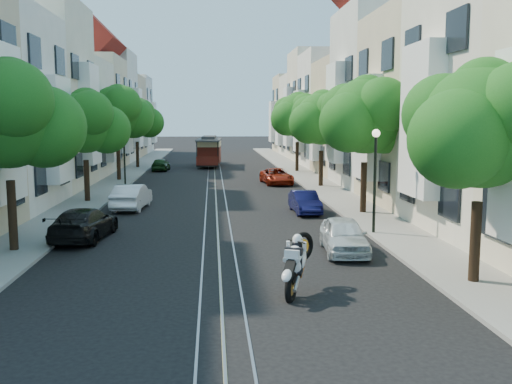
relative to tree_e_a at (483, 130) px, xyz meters
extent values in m
plane|color=black|center=(-7.26, 31.02, -4.40)|extent=(200.00, 200.00, 0.00)
cube|color=gray|center=(-0.01, 31.02, -4.34)|extent=(2.50, 80.00, 0.12)
cube|color=gray|center=(-14.51, 31.02, -4.34)|extent=(2.50, 80.00, 0.12)
cube|color=gray|center=(-7.81, 31.02, -4.39)|extent=(0.06, 80.00, 0.02)
cube|color=gray|center=(-7.26, 31.02, -4.39)|extent=(0.06, 80.00, 0.02)
cube|color=gray|center=(-6.71, 31.02, -4.39)|extent=(0.06, 80.00, 0.02)
cube|color=tan|center=(-7.26, 31.02, -4.40)|extent=(0.08, 80.00, 0.01)
cube|color=white|center=(0.94, 7.02, 0.22)|extent=(0.90, 3.04, 6.05)
cube|color=beige|center=(4.74, 15.02, 0.60)|extent=(7.00, 8.00, 10.00)
cube|color=white|center=(0.94, 15.02, -0.20)|extent=(0.90, 3.04, 5.50)
cube|color=silver|center=(4.74, 23.02, 1.60)|extent=(7.00, 8.00, 12.00)
cube|color=white|center=(0.94, 23.02, 0.64)|extent=(0.90, 3.04, 6.60)
cube|color=#C6B28C|center=(4.74, 31.02, 0.10)|extent=(7.00, 8.00, 9.00)
cube|color=white|center=(0.94, 31.02, -0.62)|extent=(0.90, 3.04, 4.95)
cube|color=white|center=(4.74, 39.02, 0.85)|extent=(7.00, 8.00, 10.50)
cube|color=white|center=(0.94, 39.02, 0.01)|extent=(0.90, 3.04, 5.78)
cube|color=beige|center=(4.74, 47.02, 1.35)|extent=(7.00, 8.00, 11.50)
cube|color=white|center=(0.94, 47.02, 0.43)|extent=(0.90, 3.04, 6.32)
cube|color=silver|center=(4.74, 55.02, 0.35)|extent=(7.00, 8.00, 9.50)
cube|color=white|center=(0.94, 55.02, -0.41)|extent=(0.90, 3.04, 5.23)
cube|color=beige|center=(4.74, 63.02, 0.60)|extent=(7.00, 8.00, 10.00)
cube|color=white|center=(0.94, 63.02, -0.20)|extent=(0.90, 3.04, 5.50)
cube|color=white|center=(-15.46, 15.02, -0.28)|extent=(0.90, 3.04, 5.39)
cube|color=beige|center=(-19.26, 23.02, 1.48)|extent=(7.00, 8.00, 11.76)
cube|color=white|center=(-15.46, 23.02, 0.54)|extent=(0.90, 3.04, 6.47)
cube|color=silver|center=(-19.26, 31.02, 0.01)|extent=(7.00, 8.00, 8.82)
cube|color=white|center=(-15.46, 31.02, -0.69)|extent=(0.90, 3.04, 4.85)
cube|color=beige|center=(-19.26, 39.02, 0.75)|extent=(7.00, 8.00, 10.29)
cube|color=white|center=(-15.46, 39.02, -0.08)|extent=(0.90, 3.04, 5.66)
cube|color=silver|center=(-19.26, 47.02, 1.24)|extent=(7.00, 8.00, 11.27)
cube|color=white|center=(-15.46, 47.02, 0.34)|extent=(0.90, 3.04, 6.20)
cube|color=#C6B28C|center=(-19.26, 55.02, 0.26)|extent=(7.00, 8.00, 9.31)
cube|color=white|center=(-15.46, 55.02, -0.49)|extent=(0.90, 3.04, 5.12)
cube|color=white|center=(-19.26, 63.02, 0.50)|extent=(7.00, 8.00, 9.80)
cube|color=white|center=(-15.46, 63.02, -0.28)|extent=(0.90, 3.04, 5.39)
cylinder|color=black|center=(-0.06, 0.02, -3.14)|extent=(0.30, 0.30, 2.27)
sphere|color=#134A12|center=(-0.06, 0.02, 0.08)|extent=(3.38, 3.38, 3.38)
sphere|color=#134A12|center=(1.04, 0.52, -0.32)|extent=(2.70, 2.70, 2.70)
sphere|color=#134A12|center=(-1.01, -0.68, -0.22)|extent=(2.64, 2.64, 2.64)
sphere|color=#134A12|center=(0.04, 0.12, 0.98)|extent=(2.03, 2.03, 2.03)
cylinder|color=black|center=(-0.06, 12.02, -3.05)|extent=(0.30, 0.30, 2.45)
sphere|color=#134A12|center=(-0.06, 12.02, 0.41)|extent=(3.64, 3.64, 3.64)
sphere|color=#134A12|center=(1.04, 12.52, 0.01)|extent=(2.91, 2.91, 2.91)
sphere|color=#134A12|center=(-1.01, 11.32, 0.11)|extent=(2.84, 2.84, 2.84)
sphere|color=#134A12|center=(0.04, 12.12, 1.31)|extent=(2.18, 2.18, 2.18)
cylinder|color=black|center=(-0.06, 23.02, -3.09)|extent=(0.30, 0.30, 2.38)
sphere|color=#134A12|center=(-0.06, 23.02, 0.28)|extent=(3.54, 3.54, 3.54)
sphere|color=#134A12|center=(1.04, 23.52, -0.12)|extent=(2.83, 2.83, 2.83)
sphere|color=#134A12|center=(-1.01, 22.32, -0.02)|extent=(2.76, 2.76, 2.76)
sphere|color=#134A12|center=(0.04, 23.12, 1.18)|extent=(2.12, 2.12, 2.12)
cylinder|color=black|center=(-0.06, 34.02, -3.02)|extent=(0.30, 0.30, 2.52)
sphere|color=#134A12|center=(-0.06, 34.02, 0.55)|extent=(3.74, 3.74, 3.74)
sphere|color=#134A12|center=(1.04, 34.52, 0.15)|extent=(3.00, 3.00, 3.00)
sphere|color=#134A12|center=(-1.01, 33.32, 0.25)|extent=(2.92, 2.92, 2.92)
sphere|color=#134A12|center=(0.04, 34.12, 1.45)|extent=(2.25, 2.25, 2.25)
cylinder|color=black|center=(-14.46, 5.02, -3.05)|extent=(0.30, 0.30, 2.45)
sphere|color=#134A12|center=(-14.46, 5.02, 0.41)|extent=(3.64, 3.64, 3.64)
sphere|color=#134A12|center=(-13.36, 5.52, 0.01)|extent=(2.91, 2.91, 2.91)
sphere|color=#134A12|center=(-14.36, 5.12, 1.31)|extent=(2.18, 2.18, 2.18)
cylinder|color=black|center=(-14.46, 17.02, -3.14)|extent=(0.30, 0.30, 2.27)
sphere|color=#134A12|center=(-14.46, 17.02, 0.08)|extent=(3.38, 3.38, 3.38)
sphere|color=#134A12|center=(-13.36, 17.52, -0.32)|extent=(2.70, 2.70, 2.70)
sphere|color=#134A12|center=(-15.41, 16.32, -0.22)|extent=(2.64, 2.64, 2.64)
sphere|color=#134A12|center=(-14.36, 17.12, 0.98)|extent=(2.03, 2.03, 2.03)
cylinder|color=black|center=(-14.46, 28.02, -2.97)|extent=(0.30, 0.30, 2.62)
sphere|color=#134A12|center=(-14.46, 28.02, 0.75)|extent=(3.90, 3.90, 3.90)
sphere|color=#134A12|center=(-13.36, 28.52, 0.35)|extent=(3.12, 3.12, 3.12)
sphere|color=#134A12|center=(-15.41, 27.32, 0.45)|extent=(3.04, 3.04, 3.04)
sphere|color=#134A12|center=(-14.36, 28.12, 1.65)|extent=(2.34, 2.34, 2.34)
cylinder|color=black|center=(-14.46, 39.02, -3.09)|extent=(0.30, 0.30, 2.38)
sphere|color=#134A12|center=(-14.46, 39.02, 0.28)|extent=(3.54, 3.54, 3.54)
sphere|color=#134A12|center=(-13.36, 39.52, -0.12)|extent=(2.83, 2.83, 2.83)
sphere|color=#134A12|center=(-15.41, 38.32, -0.02)|extent=(2.76, 2.76, 2.76)
sphere|color=#134A12|center=(-14.36, 39.12, 1.18)|extent=(2.12, 2.12, 2.12)
cylinder|color=black|center=(-0.96, 7.02, -2.28)|extent=(0.12, 0.12, 4.00)
sphere|color=#FFF2CC|center=(-0.96, 7.02, -0.28)|extent=(0.32, 0.32, 0.32)
cylinder|color=black|center=(-13.56, 25.02, -2.28)|extent=(0.12, 0.12, 4.00)
sphere|color=#FFF2CC|center=(-13.56, 25.02, -0.28)|extent=(0.32, 0.32, 0.32)
torus|color=black|center=(-5.45, -0.98, -4.05)|extent=(0.47, 0.87, 0.87)
torus|color=black|center=(-4.94, 0.33, -3.27)|extent=(0.74, 0.65, 0.84)
ellipsoid|color=silver|center=(-5.22, -0.38, -3.46)|extent=(0.90, 1.28, 1.02)
ellipsoid|color=silver|center=(-5.32, -0.65, -3.24)|extent=(0.63, 0.76, 0.58)
cube|color=black|center=(-5.49, -1.09, -3.47)|extent=(0.45, 0.66, 0.42)
cube|color=silver|center=(-5.33, -0.68, -3.22)|extent=(0.59, 0.73, 0.29)
sphere|color=black|center=(-5.20, -0.33, -3.09)|extent=(0.30, 0.30, 0.30)
cube|color=black|center=(-7.73, 40.55, -4.00)|extent=(2.39, 7.15, 0.26)
cube|color=#49120C|center=(-7.73, 40.55, -2.94)|extent=(2.34, 4.51, 2.12)
cube|color=beige|center=(-7.73, 40.55, -2.15)|extent=(2.38, 4.56, 0.53)
cube|color=#2D2D30|center=(-7.73, 40.55, -1.80)|extent=(2.56, 7.15, 0.16)
cube|color=#2D2D30|center=(-7.73, 40.55, -1.58)|extent=(1.44, 4.02, 0.31)
imported|color=silver|center=(-2.86, 4.15, -3.78)|extent=(1.72, 3.72, 1.24)
imported|color=#0B0C38|center=(-2.86, 12.63, -3.85)|extent=(1.28, 3.38, 1.10)
imported|color=maroon|center=(-2.86, 25.16, -3.83)|extent=(2.28, 4.26, 1.14)
imported|color=black|center=(-12.48, 7.08, -3.77)|extent=(2.23, 4.50, 1.26)
imported|color=silver|center=(-11.66, 14.53, -3.74)|extent=(1.74, 4.11, 1.32)
imported|color=black|center=(-12.05, 36.22, -3.82)|extent=(1.57, 3.46, 1.15)
camera|label=1|loc=(-7.46, -15.24, 0.34)|focal=40.00mm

